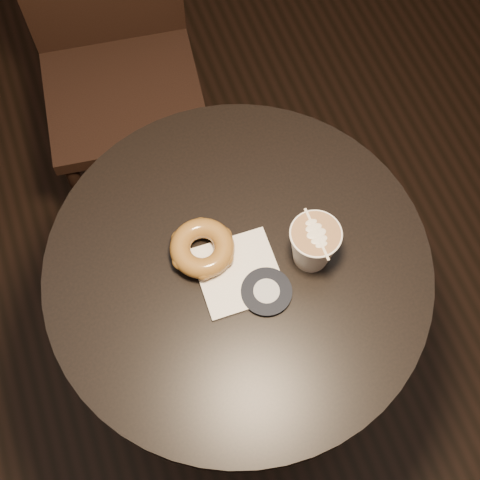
{
  "coord_description": "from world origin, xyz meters",
  "views": [
    {
      "loc": [
        -0.15,
        -0.43,
        1.85
      ],
      "look_at": [
        0.01,
        0.03,
        0.79
      ],
      "focal_mm": 50.0,
      "sensor_mm": 36.0,
      "label": 1
    }
  ],
  "objects_px": {
    "cafe_table": "(238,302)",
    "pastry_bag": "(238,273)",
    "chair": "(111,37)",
    "doughnut": "(202,248)",
    "latte_cup": "(313,245)"
  },
  "relations": [
    {
      "from": "chair",
      "to": "doughnut",
      "type": "xyz_separation_m",
      "value": [
        0.01,
        -0.72,
        0.22
      ]
    },
    {
      "from": "cafe_table",
      "to": "doughnut",
      "type": "bearing_deg",
      "value": 140.77
    },
    {
      "from": "pastry_bag",
      "to": "doughnut",
      "type": "height_order",
      "value": "doughnut"
    },
    {
      "from": "cafe_table",
      "to": "pastry_bag",
      "type": "relative_size",
      "value": 5.32
    },
    {
      "from": "doughnut",
      "to": "latte_cup",
      "type": "relative_size",
      "value": 1.16
    },
    {
      "from": "cafe_table",
      "to": "doughnut",
      "type": "height_order",
      "value": "doughnut"
    },
    {
      "from": "chair",
      "to": "doughnut",
      "type": "bearing_deg",
      "value": -81.88
    },
    {
      "from": "cafe_table",
      "to": "doughnut",
      "type": "distance_m",
      "value": 0.24
    },
    {
      "from": "pastry_bag",
      "to": "latte_cup",
      "type": "distance_m",
      "value": 0.14
    },
    {
      "from": "pastry_bag",
      "to": "doughnut",
      "type": "distance_m",
      "value": 0.08
    },
    {
      "from": "cafe_table",
      "to": "doughnut",
      "type": "relative_size",
      "value": 6.5
    },
    {
      "from": "chair",
      "to": "pastry_bag",
      "type": "xyz_separation_m",
      "value": [
        0.05,
        -0.78,
        0.2
      ]
    },
    {
      "from": "cafe_table",
      "to": "latte_cup",
      "type": "bearing_deg",
      "value": -13.02
    },
    {
      "from": "chair",
      "to": "doughnut",
      "type": "relative_size",
      "value": 8.62
    },
    {
      "from": "pastry_bag",
      "to": "latte_cup",
      "type": "relative_size",
      "value": 1.42
    }
  ]
}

